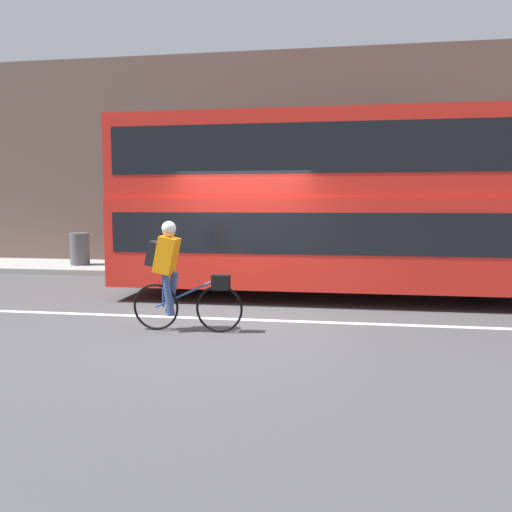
{
  "coord_description": "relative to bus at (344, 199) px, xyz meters",
  "views": [
    {
      "loc": [
        1.62,
        -7.85,
        1.91
      ],
      "look_at": [
        0.34,
        0.66,
        1.0
      ],
      "focal_mm": 35.0,
      "sensor_mm": 36.0,
      "label": 1
    }
  ],
  "objects": [
    {
      "name": "sidewalk_curb",
      "position": [
        -1.87,
        3.21,
        -1.93
      ],
      "size": [
        60.0,
        2.44,
        0.15
      ],
      "color": "gray",
      "rests_on": "ground_plane"
    },
    {
      "name": "building_facade",
      "position": [
        -1.87,
        4.58,
        1.14
      ],
      "size": [
        60.0,
        0.3,
        6.29
      ],
      "color": "brown",
      "rests_on": "ground_plane"
    },
    {
      "name": "trash_bin",
      "position": [
        -7.39,
        3.09,
        -1.4
      ],
      "size": [
        0.54,
        0.54,
        0.92
      ],
      "color": "#515156",
      "rests_on": "sidewalk_curb"
    },
    {
      "name": "bus",
      "position": [
        0.0,
        0.0,
        0.0
      ],
      "size": [
        9.1,
        2.57,
        3.61
      ],
      "color": "black",
      "rests_on": "ground_plane"
    },
    {
      "name": "ground_plane",
      "position": [
        -1.87,
        -2.4,
        -2.01
      ],
      "size": [
        80.0,
        80.0,
        0.0
      ],
      "primitive_type": "plane",
      "color": "#424244"
    },
    {
      "name": "cyclist_on_bike",
      "position": [
        -2.54,
        -3.17,
        -1.12
      ],
      "size": [
        1.69,
        0.32,
        1.65
      ],
      "color": "black",
      "rests_on": "ground_plane"
    },
    {
      "name": "road_center_line",
      "position": [
        -1.87,
        -2.32,
        -2.0
      ],
      "size": [
        50.0,
        0.14,
        0.01
      ],
      "primitive_type": "cube",
      "color": "silver",
      "rests_on": "ground_plane"
    },
    {
      "name": "street_sign_post",
      "position": [
        -2.72,
        3.09,
        -0.33
      ],
      "size": [
        0.36,
        0.09,
        2.75
      ],
      "color": "#59595B",
      "rests_on": "sidewalk_curb"
    }
  ]
}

